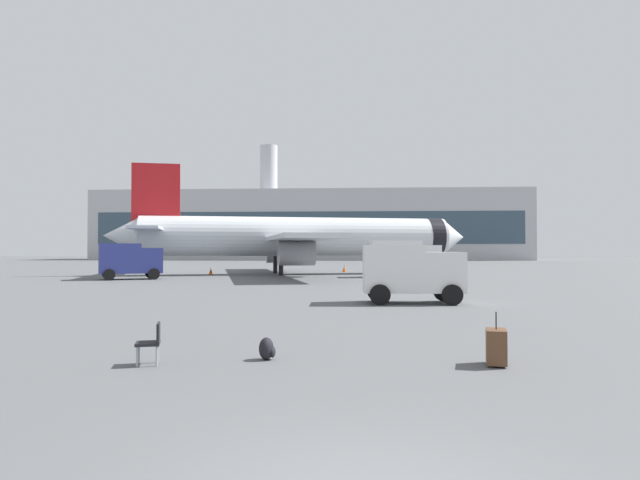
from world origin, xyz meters
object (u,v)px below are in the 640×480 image
Objects in this scene: cargo_van at (411,271)px; traveller_backpack at (267,349)px; fuel_truck at (404,257)px; airplane_at_gate at (296,237)px; gate_chair at (152,341)px; safety_cone_near at (211,271)px; rolling_suitcase at (496,346)px; safety_cone_mid at (344,268)px; service_truck at (130,259)px.

cargo_van is 13.86m from traveller_backpack.
fuel_truck is 23.93m from cargo_van.
airplane_at_gate is 5.69× the size of fuel_truck.
gate_chair is (-8.44, -37.62, -1.27)m from fuel_truck.
gate_chair is (9.75, -41.65, 0.16)m from safety_cone_near.
cargo_van reaches higher than gate_chair.
safety_cone_near is (-18.19, 4.04, -1.44)m from fuel_truck.
fuel_truck is at bearing 77.35° from gate_chair.
cargo_van is 4.05× the size of rolling_suitcase.
safety_cone_near is 1.41× the size of traveller_backpack.
airplane_at_gate is 7.94× the size of cargo_van.
airplane_at_gate reaches higher than rolling_suitcase.
traveller_backpack is (-4.80, 0.29, -0.16)m from rolling_suitcase.
safety_cone_mid is at bearing 89.14° from traveller_backpack.
rolling_suitcase is at bearing -56.72° from service_truck.
fuel_truck is at bearing 12.81° from service_truck.
rolling_suitcase is (0.39, -13.38, -1.06)m from cargo_van.
service_truck is at bearing -167.19° from fuel_truck.
safety_cone_near is at bearing 65.12° from service_truck.
rolling_suitcase reaches higher than safety_cone_near.
fuel_truck is 12.94× the size of traveller_backpack.
safety_cone_near is 42.78m from gate_chair.
rolling_suitcase is (8.69, -42.51, -3.27)m from airplane_at_gate.
service_truck is at bearing 123.28° from rolling_suitcase.
gate_chair is at bearing -163.76° from traveller_backpack.
airplane_at_gate reaches higher than safety_cone_mid.
airplane_at_gate is 45.23× the size of safety_cone_mid.
service_truck reaches higher than safety_cone_mid.
cargo_van is 9.28× the size of traveller_backpack.
safety_cone_mid is 0.91× the size of gate_chair.
rolling_suitcase is 4.81m from traveller_backpack.
airplane_at_gate is at bearing 8.65° from safety_cone_near.
gate_chair is (-3.03, -49.02, 0.11)m from safety_cone_mid.
fuel_truck is at bearing -27.74° from airplane_at_gate.
gate_chair is at bearing -176.94° from rolling_suitcase.
airplane_at_gate is at bearing 95.27° from traveller_backpack.
safety_cone_near is 0.79× the size of gate_chair.
traveller_backpack is (-4.41, -13.09, -1.22)m from cargo_van.
safety_cone_near is (-8.16, -1.24, -3.32)m from airplane_at_gate.
service_truck is at bearing -140.06° from airplane_at_gate.
fuel_truck reaches higher than safety_cone_mid.
traveller_backpack is 0.56× the size of gate_chair.
airplane_at_gate reaches higher than cargo_van.
fuel_truck is 18.69m from safety_cone_near.
safety_cone_near is at bearing 112.21° from rolling_suitcase.
safety_cone_mid is (12.77, 7.36, 0.05)m from safety_cone_near.
fuel_truck is 9.18× the size of safety_cone_near.
safety_cone_near is at bearing 103.17° from gate_chair.
safety_cone_near is at bearing 120.54° from cargo_van.
service_truck is at bearing -135.87° from safety_cone_mid.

